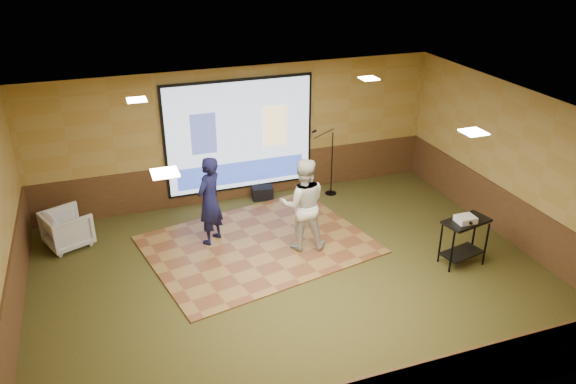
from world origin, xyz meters
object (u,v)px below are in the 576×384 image
object	(u,v)px
projector_screen	(240,137)
dance_floor	(258,245)
player_left	(210,201)
banquet_chair	(67,229)
av_table	(465,234)
mic_stand	(329,174)
duffel_bag	(262,193)
player_right	(303,204)
projector	(466,219)

from	to	relation	value
projector_screen	dance_floor	distance (m)	2.62
player_left	banquet_chair	size ratio (longest dim) A/B	2.20
av_table	banquet_chair	world-z (taller)	av_table
player_left	av_table	distance (m)	4.76
dance_floor	banquet_chair	size ratio (longest dim) A/B	5.11
mic_stand	duffel_bag	bearing A→B (deg)	166.79
player_right	av_table	xyz separation A→B (m)	(2.56, -1.49, -0.32)
dance_floor	projector	size ratio (longest dim) A/B	12.35
dance_floor	player_right	world-z (taller)	player_right
projector_screen	duffel_bag	world-z (taller)	projector_screen
mic_stand	banquet_chair	bearing A→B (deg)	-178.27
player_right	duffel_bag	size ratio (longest dim) A/B	3.93
av_table	projector	size ratio (longest dim) A/B	2.72
projector_screen	duffel_bag	xyz separation A→B (m)	(0.43, -0.20, -1.33)
player_right	av_table	distance (m)	2.98
player_left	mic_stand	world-z (taller)	player_left
dance_floor	av_table	world-z (taller)	av_table
projector_screen	av_table	xyz separation A→B (m)	(3.08, -4.01, -0.86)
dance_floor	banquet_chair	xyz separation A→B (m)	(-3.47, 1.24, 0.35)
dance_floor	duffel_bag	xyz separation A→B (m)	(0.69, 1.96, 0.13)
mic_stand	duffel_bag	distance (m)	1.59
player_right	mic_stand	world-z (taller)	player_right
player_left	projector	world-z (taller)	player_left
player_left	player_right	xyz separation A→B (m)	(1.60, -0.79, 0.03)
duffel_bag	mic_stand	bearing A→B (deg)	-10.52
projector_screen	player_right	world-z (taller)	projector_screen
dance_floor	player_left	size ratio (longest dim) A/B	2.32
av_table	mic_stand	bearing A→B (deg)	107.76
player_left	duffel_bag	xyz separation A→B (m)	(1.51, 1.53, -0.77)
projector	mic_stand	world-z (taller)	mic_stand
dance_floor	player_right	bearing A→B (deg)	-25.28
av_table	projector_screen	bearing A→B (deg)	127.49
projector	av_table	bearing A→B (deg)	36.06
player_right	banquet_chair	world-z (taller)	player_right
dance_floor	av_table	size ratio (longest dim) A/B	4.55
player_right	projector	world-z (taller)	player_right
dance_floor	mic_stand	bearing A→B (deg)	37.18
banquet_chair	dance_floor	bearing A→B (deg)	-132.17
dance_floor	player_right	size ratio (longest dim) A/B	2.25
banquet_chair	projector_screen	bearing A→B (deg)	-98.71
player_left	mic_stand	size ratio (longest dim) A/B	1.09
player_right	mic_stand	distance (m)	2.53
projector_screen	mic_stand	xyz separation A→B (m)	(1.95, -0.48, -0.98)
projector_screen	player_right	distance (m)	2.63
player_left	projector_screen	bearing A→B (deg)	-165.13
projector_screen	mic_stand	bearing A→B (deg)	-13.81
banquet_chair	duffel_bag	size ratio (longest dim) A/B	1.73
mic_stand	banquet_chair	xyz separation A→B (m)	(-5.68, -0.44, -0.13)
player_left	av_table	size ratio (longest dim) A/B	1.96
player_right	mic_stand	bearing A→B (deg)	-111.17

